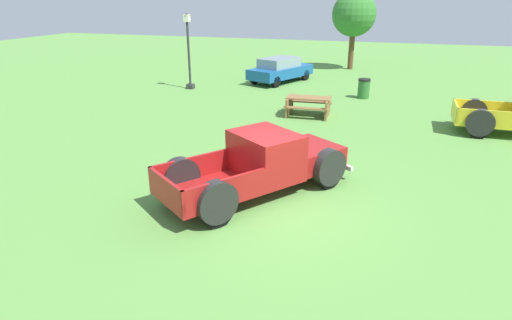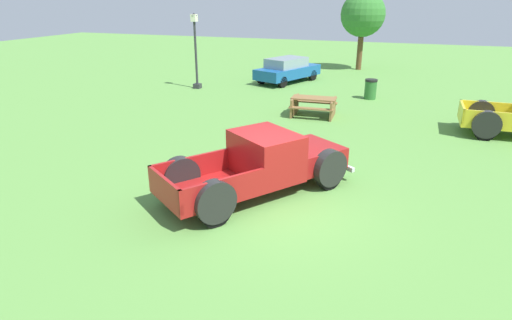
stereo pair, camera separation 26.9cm
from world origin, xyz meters
The scene contains 7 objects.
ground_plane centered at (0.00, 0.00, 0.00)m, with size 80.00×80.00×0.00m, color #5B9342.
pickup_truck_foreground centered at (-0.44, 0.71, 0.73)m, with size 4.36×5.12×1.54m.
sedan_distant_a centered at (-3.98, 15.01, 0.73)m, with size 3.15×4.51×1.39m.
lamp_post_near centered at (-8.07, 11.72, 2.03)m, with size 0.36×0.36×3.87m.
picnic_table centered at (-0.93, 8.24, 0.49)m, with size 1.87×1.57×0.78m.
trash_can centered at (0.97, 12.26, 0.48)m, with size 0.59×0.59×0.95m.
oak_tree_east centered at (-0.68, 21.04, 3.52)m, with size 2.86×2.86×4.98m.
Camera 1 is at (2.42, -8.94, 4.69)m, focal length 30.05 mm.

